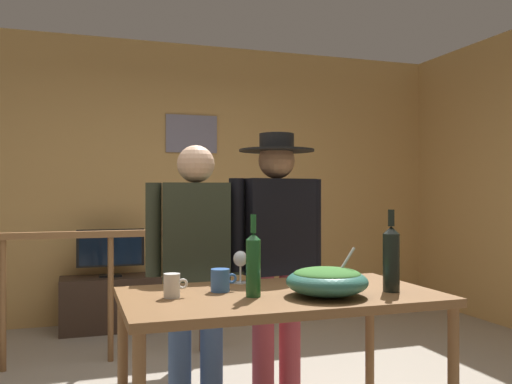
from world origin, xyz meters
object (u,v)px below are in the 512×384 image
object	(u,v)px
wine_bottle_green	(253,263)
mug_white	(172,286)
tv_console	(110,303)
wine_glass	(240,260)
salad_bowl	(327,280)
person_standing_left	(196,258)
stair_railing	(78,275)
person_standing_right	(277,243)
framed_picture	(192,134)
serving_table	(280,310)
flat_screen_tv	(111,249)
mug_blue	(221,280)
wine_bottle_dark	(391,257)

from	to	relation	value
wine_bottle_green	mug_white	xyz separation A→B (m)	(-0.34, 0.09, -0.09)
tv_console	wine_glass	bearing A→B (deg)	-79.34
salad_bowl	mug_white	bearing A→B (deg)	164.79
mug_white	person_standing_left	xyz separation A→B (m)	(0.25, 0.67, 0.03)
stair_railing	person_standing_right	size ratio (longest dim) A/B	1.88
framed_picture	person_standing_right	bearing A→B (deg)	-89.84
serving_table	wine_glass	xyz separation A→B (m)	(-0.10, 0.30, 0.20)
salad_bowl	person_standing_left	distance (m)	0.94
framed_picture	flat_screen_tv	size ratio (longest dim) A/B	0.87
tv_console	mug_blue	world-z (taller)	mug_blue
wine_bottle_green	mug_white	bearing A→B (deg)	165.37
wine_bottle_green	framed_picture	bearing A→B (deg)	83.17
wine_glass	wine_bottle_dark	bearing A→B (deg)	-36.53
wine_glass	person_standing_right	xyz separation A→B (m)	(0.35, 0.40, 0.04)
stair_railing	serving_table	bearing A→B (deg)	-65.36
wine_bottle_green	person_standing_left	world-z (taller)	person_standing_left
wine_bottle_dark	wine_bottle_green	size ratio (longest dim) A/B	1.05
salad_bowl	person_standing_left	world-z (taller)	person_standing_left
serving_table	person_standing_left	distance (m)	0.76
mug_blue	mug_white	bearing A→B (deg)	-161.94
framed_picture	mug_blue	xyz separation A→B (m)	(-0.49, -3.06, -1.01)
wine_bottle_green	person_standing_left	distance (m)	0.76
tv_console	person_standing_right	world-z (taller)	person_standing_right
framed_picture	wine_glass	xyz separation A→B (m)	(-0.34, -2.87, -0.95)
salad_bowl	person_standing_left	bearing A→B (deg)	116.01
mug_white	wine_bottle_dark	bearing A→B (deg)	-10.04
wine_bottle_green	person_standing_right	size ratio (longest dim) A/B	0.22
person_standing_right	wine_bottle_green	bearing A→B (deg)	54.97
serving_table	wine_glass	distance (m)	0.37
framed_picture	wine_bottle_green	bearing A→B (deg)	-96.83
mug_white	person_standing_right	distance (m)	1.00
person_standing_right	mug_white	bearing A→B (deg)	34.57
serving_table	wine_bottle_green	bearing A→B (deg)	-157.94
tv_console	wine_bottle_dark	size ratio (longest dim) A/B	2.36
wine_bottle_green	mug_blue	bearing A→B (deg)	122.28
flat_screen_tv	person_standing_right	bearing A→B (deg)	-68.86
stair_railing	wine_bottle_green	xyz separation A→B (m)	(0.73, -1.96, 0.30)
mug_white	person_standing_right	size ratio (longest dim) A/B	0.07
tv_console	mug_white	size ratio (longest dim) A/B	8.31
serving_table	person_standing_right	xyz separation A→B (m)	(0.25, 0.70, 0.24)
stair_railing	salad_bowl	distance (m)	2.31
flat_screen_tv	person_standing_right	distance (m)	2.32
framed_picture	wine_bottle_green	size ratio (longest dim) A/B	1.45
tv_console	serving_table	world-z (taller)	serving_table
serving_table	flat_screen_tv	bearing A→B (deg)	101.63
tv_console	framed_picture	bearing A→B (deg)	19.39
serving_table	person_standing_right	bearing A→B (deg)	70.59
serving_table	wine_bottle_dark	world-z (taller)	wine_bottle_dark
stair_railing	mug_blue	world-z (taller)	stair_railing
framed_picture	person_standing_left	size ratio (longest dim) A/B	0.34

